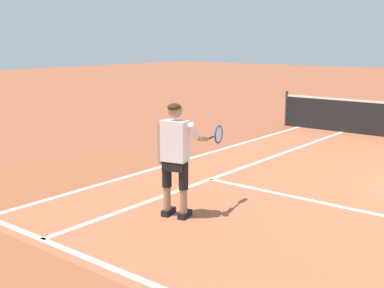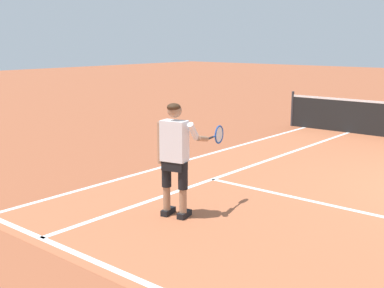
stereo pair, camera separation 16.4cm
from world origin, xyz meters
The scene contains 4 objects.
line_singles_left centered at (-4.12, -0.87, 0.00)m, with size 0.10×10.16×0.01m, color white.
line_doubles_left centered at (-5.49, -0.87, 0.00)m, with size 0.10×10.16×0.01m, color white.
tennis_player centered at (-3.30, -4.14, 0.99)m, with size 0.59×1.20×1.71m.
tennis_ball_near_feet centered at (-4.11, -3.12, 0.03)m, with size 0.07×0.07×0.07m, color #CCE02D.
Camera 2 is at (1.44, -9.44, 2.59)m, focal length 46.56 mm.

